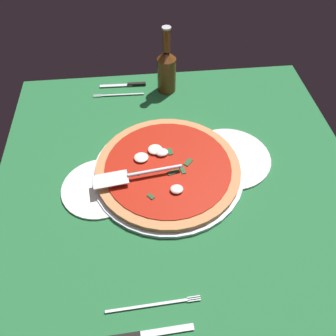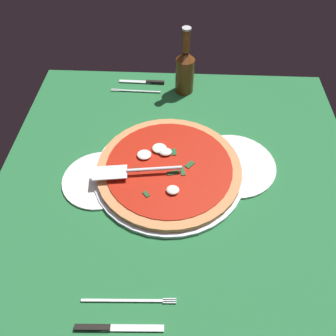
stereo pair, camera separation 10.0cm
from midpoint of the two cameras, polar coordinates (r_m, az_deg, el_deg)
The scene contains 10 objects.
ground_plane at distance 101.44cm, azimuth 4.39°, elevation -2.08°, with size 105.61×105.61×0.80cm, color #236637.
checker_pattern at distance 101.09cm, azimuth 4.40°, elevation -1.92°, with size 105.61×105.61×0.10cm.
pizza_pan at distance 101.60cm, azimuth 2.82°, elevation -0.79°, with size 44.21×44.21×1.40cm, color silver.
dinner_plate_left at distance 106.31cm, azimuth 13.23°, elevation 0.34°, with size 25.11×25.11×1.00cm, color silver.
dinner_plate_right at distance 100.94cm, azimuth -8.64°, elevation -2.11°, with size 21.29×21.29×1.00cm, color white.
pizza at distance 100.40cm, azimuth 2.82°, elevation -0.17°, with size 42.04×42.04×3.20cm.
pizza_server at distance 96.34cm, azimuth -3.03°, elevation -0.62°, with size 25.21×6.20×1.00cm.
place_setting_near at distance 132.71cm, azimuth -2.37°, elevation 13.09°, with size 20.80×13.28×1.40cm.
place_setting_far at distance 82.02cm, azimuth -4.35°, elevation -23.25°, with size 22.70×13.70×1.40cm.
beer_bottle at distance 126.55cm, azimuth 5.02°, elevation 15.72°, with size 6.66×6.66×24.46cm.
Camera 2 is at (-0.30, 63.79, 78.45)cm, focal length 37.01 mm.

